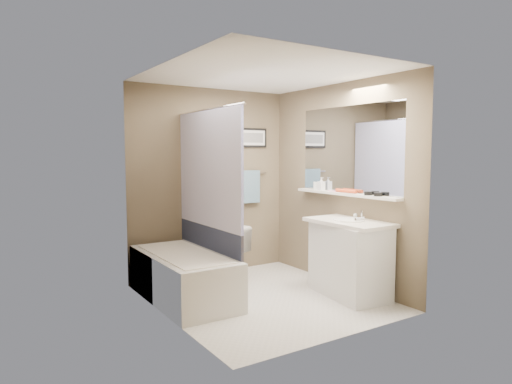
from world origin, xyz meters
TOP-DOWN VIEW (x-y plane):
  - ground at (0.00, 0.00)m, footprint 2.50×2.50m
  - ceiling at (0.00, 0.00)m, footprint 2.20×2.50m
  - wall_back at (0.00, 1.23)m, footprint 2.20×0.04m
  - wall_front at (0.00, -1.23)m, footprint 2.20×0.04m
  - wall_left at (-1.08, 0.00)m, footprint 0.04×2.50m
  - wall_right at (1.08, 0.00)m, footprint 0.04×2.50m
  - tile_surround at (-1.09, 0.50)m, footprint 0.02×1.55m
  - curtain_rod at (-0.40, 0.50)m, footprint 0.02×1.55m
  - curtain_upper at (-0.40, 0.50)m, footprint 0.03×1.45m
  - curtain_lower at (-0.40, 0.50)m, footprint 0.03×1.45m
  - mirror at (1.09, -0.15)m, footprint 0.02×1.60m
  - shelf at (1.04, -0.15)m, footprint 0.12×1.60m
  - towel_bar at (0.55, 1.22)m, footprint 0.60×0.02m
  - towel at (0.55, 1.20)m, footprint 0.34×0.05m
  - art_frame at (0.55, 1.23)m, footprint 0.62×0.02m
  - art_mat at (0.55, 1.22)m, footprint 0.56×0.00m
  - art_image at (0.55, 1.22)m, footprint 0.50×0.00m
  - door at (0.55, -1.24)m, footprint 0.80×0.02m
  - door_handle at (0.22, -1.19)m, footprint 0.10×0.02m
  - bathtub at (-0.75, 0.42)m, footprint 0.71×1.50m
  - tub_rim at (-0.75, 0.42)m, footprint 0.56×1.36m
  - toilet at (-0.04, 0.88)m, footprint 0.59×0.76m
  - vanity at (0.85, -0.43)m, footprint 0.62×0.96m
  - countertop at (0.84, -0.43)m, footprint 0.54×0.96m
  - sink_basin at (0.83, -0.43)m, footprint 0.34×0.34m
  - faucet_spout at (1.03, -0.43)m, footprint 0.02×0.02m
  - faucet_knob at (1.03, -0.33)m, footprint 0.05×0.05m
  - candle_bowl_near at (1.04, -0.66)m, footprint 0.09×0.09m
  - candle_bowl_far at (1.04, -0.52)m, footprint 0.09×0.09m
  - hair_brush_front at (1.04, -0.22)m, footprint 0.05×0.22m
  - hair_brush_back at (1.04, -0.12)m, footprint 0.04×0.22m
  - pink_comb at (1.04, 0.06)m, footprint 0.05×0.16m
  - glass_jar at (1.04, 0.35)m, footprint 0.08×0.08m
  - soap_bottle at (1.04, 0.26)m, footprint 0.07×0.08m

SIDE VIEW (x-z plane):
  - ground at x=0.00m, z-range 0.00..0.00m
  - bathtub at x=-0.75m, z-range 0.00..0.50m
  - toilet at x=-0.04m, z-range 0.00..0.69m
  - vanity at x=0.85m, z-range 0.00..0.80m
  - tub_rim at x=-0.75m, z-range 0.49..0.51m
  - curtain_lower at x=-0.40m, z-range 0.40..0.76m
  - countertop at x=0.84m, z-range 0.80..0.84m
  - sink_basin at x=0.83m, z-range 0.84..0.86m
  - faucet_knob at x=1.03m, z-range 0.84..0.90m
  - faucet_spout at x=1.03m, z-range 0.84..0.94m
  - tile_surround at x=-1.09m, z-range 0.00..2.00m
  - door at x=0.55m, z-range 0.00..2.00m
  - door_handle at x=0.22m, z-range 0.99..1.01m
  - shelf at x=1.04m, z-range 1.09..1.11m
  - pink_comb at x=1.04m, z-range 1.11..1.12m
  - towel at x=0.55m, z-range 0.90..1.34m
  - candle_bowl_near at x=1.04m, z-range 1.11..1.16m
  - candle_bowl_far at x=1.04m, z-range 1.11..1.16m
  - hair_brush_front at x=1.04m, z-range 1.12..1.16m
  - hair_brush_back at x=1.04m, z-range 1.12..1.16m
  - glass_jar at x=1.04m, z-range 1.11..1.22m
  - soap_bottle at x=1.04m, z-range 1.11..1.27m
  - wall_back at x=0.00m, z-range 0.00..2.40m
  - wall_front at x=0.00m, z-range 0.00..2.40m
  - wall_left at x=-1.08m, z-range 0.00..2.40m
  - wall_right at x=1.08m, z-range 0.00..2.40m
  - towel_bar at x=0.55m, z-range 1.29..1.31m
  - curtain_upper at x=-0.40m, z-range 0.76..2.04m
  - mirror at x=1.09m, z-range 1.12..2.12m
  - art_frame at x=0.55m, z-range 1.65..1.91m
  - art_mat at x=0.55m, z-range 1.68..1.88m
  - art_image at x=0.55m, z-range 1.72..1.84m
  - curtain_rod at x=-0.40m, z-range 2.04..2.06m
  - ceiling at x=0.00m, z-range 2.36..2.40m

